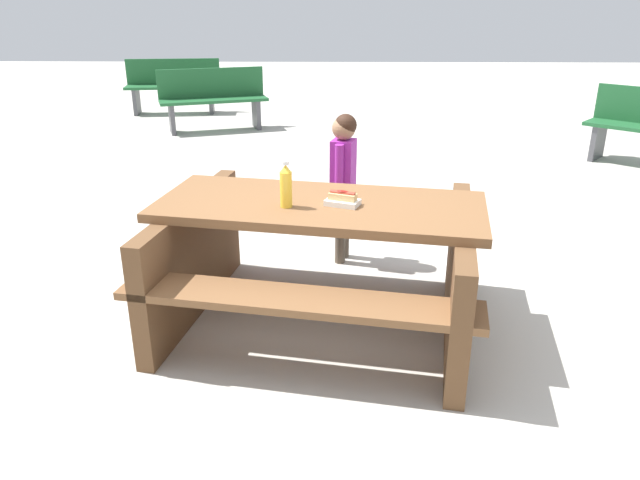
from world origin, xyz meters
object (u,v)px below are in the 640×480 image
soda_bottle (286,186)px  park_bench_far (173,85)px  child_in_coat (343,169)px  park_bench_near (213,98)px  picnic_table (320,253)px  hotdog_tray (343,200)px

soda_bottle → park_bench_far: size_ratio=0.16×
child_in_coat → soda_bottle: bearing=-108.0°
soda_bottle → park_bench_far: soda_bottle is taller
soda_bottle → child_in_coat: child_in_coat is taller
park_bench_near → park_bench_far: 1.60m
child_in_coat → park_bench_near: bearing=111.1°
picnic_table → park_bench_near: 5.74m
hotdog_tray → child_in_coat: size_ratio=0.19×
picnic_table → hotdog_tray: hotdog_tray is taller
soda_bottle → park_bench_near: (-1.44, 5.59, -0.42)m
hotdog_tray → park_bench_far: (-2.64, 6.88, -0.33)m
picnic_table → park_bench_near: park_bench_near is taller
picnic_table → hotdog_tray: size_ratio=9.72×
child_in_coat → park_bench_far: bearing=114.2°
soda_bottle → park_bench_far: 7.31m
soda_bottle → picnic_table: bearing=24.0°
soda_bottle → park_bench_near: size_ratio=0.16×
soda_bottle → child_in_coat: (0.32, 1.00, -0.18)m
picnic_table → child_in_coat: child_in_coat is taller
child_in_coat → park_bench_near: child_in_coat is taller
park_bench_far → park_bench_near: bearing=-56.1°
picnic_table → park_bench_near: (-1.62, 5.51, 0.00)m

